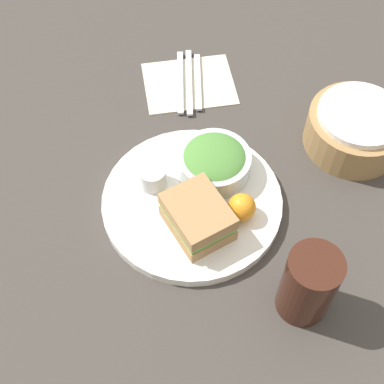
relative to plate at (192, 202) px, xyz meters
The scene contains 12 objects.
ground_plane 0.01m from the plate, ahead, with size 4.00×4.00×0.00m, color #3D3833.
plate is the anchor object (origin of this frame).
sandwich 0.07m from the plate, ahead, with size 0.13×0.12×0.06m.
salad_bowl 0.08m from the plate, 137.35° to the left, with size 0.13×0.13×0.06m.
dressing_cup 0.08m from the plate, 124.42° to the right, with size 0.05×0.05×0.04m, color #B7B7BC.
orange_wedge 0.09m from the plate, 58.91° to the left, with size 0.05×0.05×0.05m, color orange.
drink_glass 0.25m from the plate, 33.39° to the left, with size 0.08×0.08×0.14m, color #38190F.
bread_basket 0.33m from the plate, 105.70° to the left, with size 0.18×0.18×0.08m.
napkin 0.29m from the plate, behind, with size 0.15×0.18×0.00m, color beige.
fork 0.30m from the plate, behind, with size 0.17×0.01×0.01m, color silver.
knife 0.29m from the plate, behind, with size 0.18×0.01×0.01m, color silver.
spoon 0.30m from the plate, 168.24° to the left, with size 0.16×0.01×0.01m, color silver.
Camera 1 is at (0.50, -0.08, 0.78)m, focal length 50.00 mm.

